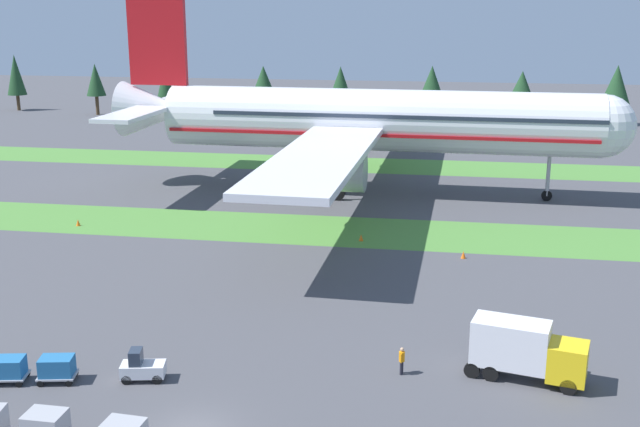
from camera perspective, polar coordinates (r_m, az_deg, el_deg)
grass_strip_near at (r=78.26m, az=-0.29°, el=-1.19°), size 320.00×10.75×0.01m
grass_strip_far at (r=110.50m, az=2.66°, el=3.58°), size 320.00×10.75×0.01m
airliner at (r=92.30m, az=3.38°, el=6.88°), size 60.60×74.80×24.62m
baggage_tug at (r=48.71m, az=-12.89°, el=-10.91°), size 2.81×1.79×1.97m
cargo_dolly_lead at (r=49.86m, az=-18.68°, el=-10.59°), size 2.45×1.91×1.55m
cargo_dolly_second at (r=50.76m, az=-21.86°, el=-10.43°), size 2.45×1.91×1.55m
catering_truck at (r=48.74m, az=14.80°, el=-9.55°), size 7.29×3.81×3.58m
ground_crew_marshaller at (r=48.44m, az=6.00°, el=-10.58°), size 0.36×0.56×1.74m
uld_container_0 at (r=43.98m, az=-19.42°, el=-14.47°), size 2.02×1.62×1.55m
taxiway_marker_0 at (r=74.62m, az=3.02°, el=-1.77°), size 0.44×0.44×0.64m
taxiway_marker_1 at (r=70.57m, az=10.44°, el=-2.98°), size 0.44×0.44×0.66m
taxiway_marker_2 at (r=83.33m, az=-17.26°, el=-0.64°), size 0.44×0.44×0.66m
distant_tree_line at (r=153.10m, az=9.73°, el=9.20°), size 160.99×10.24×11.78m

